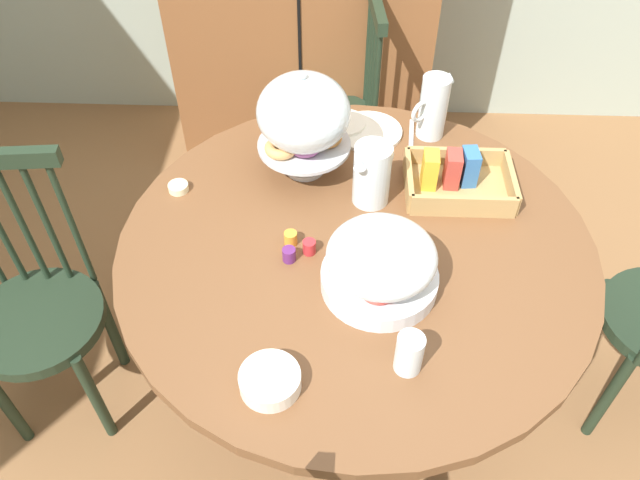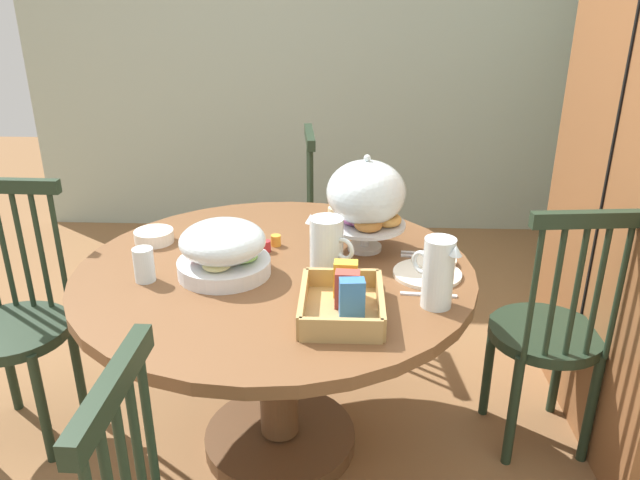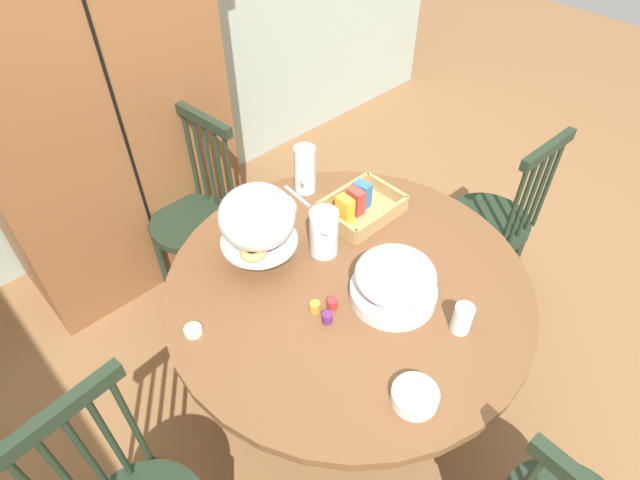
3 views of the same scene
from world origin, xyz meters
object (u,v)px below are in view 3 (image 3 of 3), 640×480
china_plate_large (270,209)px  orange_juice_pitcher (305,171)px  milk_pitcher (324,234)px  china_plate_small (249,212)px  dining_table (347,314)px  windsor_chair_facing_door (196,220)px  fruit_platter_covered (395,281)px  windsor_chair_by_cabinet (492,224)px  pastry_stand_with_dome (257,220)px  drinking_glass (462,319)px  butter_dish (193,331)px  wooden_armoire (90,98)px  cereal_basket (359,206)px  cereal_bowl (415,396)px

china_plate_large → orange_juice_pitcher: bearing=0.2°
milk_pitcher → china_plate_small: size_ratio=1.27×
dining_table → china_plate_small: size_ratio=8.79×
windsor_chair_facing_door → dining_table: bearing=-85.8°
fruit_platter_covered → orange_juice_pitcher: bearing=74.4°
windsor_chair_by_cabinet → pastry_stand_with_dome: pastry_stand_with_dome is taller
dining_table → milk_pitcher: 0.33m
china_plate_large → drinking_glass: (0.08, -0.90, 0.05)m
drinking_glass → butter_dish: size_ratio=1.83×
orange_juice_pitcher → china_plate_small: orange_juice_pitcher is taller
wooden_armoire → fruit_platter_covered: (0.29, -1.57, -0.16)m
wooden_armoire → dining_table: (0.23, -1.41, -0.43)m
windsor_chair_by_cabinet → fruit_platter_covered: (-0.90, -0.11, 0.37)m
wooden_armoire → windsor_chair_by_cabinet: 1.95m
pastry_stand_with_dome → butter_dish: pastry_stand_with_dome is taller
milk_pitcher → windsor_chair_by_cabinet: bearing=-13.3°
wooden_armoire → cereal_basket: (0.52, -1.18, -0.21)m
china_plate_small → cereal_bowl: (-0.15, -0.99, 0.01)m
wooden_armoire → drinking_glass: bearing=-79.2°
windsor_chair_by_cabinet → orange_juice_pitcher: 0.98m
china_plate_large → china_plate_small: 0.09m
dining_table → pastry_stand_with_dome: (-0.16, 0.30, 0.39)m
dining_table → milk_pitcher: (0.04, 0.17, 0.28)m
orange_juice_pitcher → milk_pitcher: (-0.20, -0.33, -0.01)m
windsor_chair_facing_door → drinking_glass: bearing=-82.1°
orange_juice_pitcher → butter_dish: orange_juice_pitcher is taller
pastry_stand_with_dome → windsor_chair_facing_door: bearing=82.2°
wooden_armoire → dining_table: 1.49m
windsor_chair_facing_door → china_plate_large: size_ratio=4.43×
dining_table → windsor_chair_by_cabinet: (0.96, -0.04, -0.10)m
windsor_chair_facing_door → windsor_chair_by_cabinet: bearing=-44.2°
cereal_bowl → cereal_basket: bearing=54.8°
wooden_armoire → windsor_chair_by_cabinet: (1.19, -1.45, -0.53)m
pastry_stand_with_dome → cereal_bowl: (-0.03, -0.76, -0.17)m
dining_table → windsor_chair_facing_door: windsor_chair_facing_door is taller
pastry_stand_with_dome → drinking_glass: 0.76m
windsor_chair_by_cabinet → pastry_stand_with_dome: size_ratio=2.83×
wooden_armoire → fruit_platter_covered: bearing=-79.7°
fruit_platter_covered → cereal_basket: (0.24, 0.39, -0.05)m
orange_juice_pitcher → cereal_bowl: (-0.43, -0.96, -0.07)m
china_plate_large → dining_table: bearing=-94.8°
pastry_stand_with_dome → orange_juice_pitcher: 0.46m
cereal_basket → china_plate_small: size_ratio=2.11×
drinking_glass → butter_dish: (-0.65, 0.59, -0.04)m
dining_table → pastry_stand_with_dome: size_ratio=3.83×
cereal_bowl → butter_dish: bearing=117.4°
milk_pitcher → windsor_chair_facing_door: bearing=98.1°
butter_dish → cereal_basket: bearing=2.8°
wooden_armoire → butter_dish: 1.28m
orange_juice_pitcher → china_plate_large: size_ratio=0.96×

